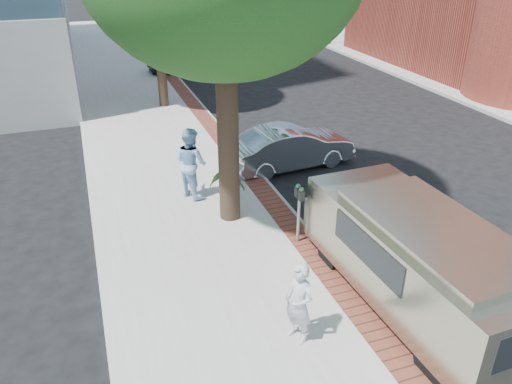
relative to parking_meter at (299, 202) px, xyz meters
name	(u,v)px	position (x,y,z in m)	size (l,w,h in m)	color
ground	(279,256)	(-0.56, -0.23, -1.21)	(120.00, 120.00, 0.00)	black
sidewalk	(157,142)	(-2.06, 7.77, -1.13)	(5.00, 60.00, 0.15)	#9E9991
brick_strip	(216,132)	(0.14, 7.77, -1.05)	(0.60, 60.00, 0.01)	brown
curb	(225,133)	(0.49, 7.77, -1.13)	(0.10, 60.00, 0.15)	gray
sidewalk_far	(511,99)	(13.94, 7.77, -1.13)	(5.00, 60.00, 0.15)	#9E9991
signal_near	(155,20)	(0.34, 21.77, 1.05)	(0.70, 0.15, 3.80)	black
signal_far	(332,11)	(11.94, 21.77, 1.05)	(0.70, 0.15, 3.80)	black
parking_meter	(299,202)	(0.00, 0.00, 0.00)	(0.12, 0.32, 1.47)	gray
person_gray	(299,304)	(-1.30, -2.94, -0.27)	(0.58, 0.38, 1.58)	silver
person_officer	(191,163)	(-1.79, 3.17, -0.07)	(0.95, 0.74, 1.96)	#92BCE2
person_green	(227,188)	(-1.20, 1.78, -0.27)	(0.92, 0.38, 1.56)	#447D38
sedan_silver	(291,147)	(1.65, 4.35, -0.54)	(1.41, 4.06, 1.34)	#AFB0B6
bg_car	(188,59)	(1.36, 17.78, -0.47)	(1.73, 4.29, 1.46)	black
van	(413,254)	(1.30, -2.51, -0.10)	(2.29, 5.57, 2.03)	gray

